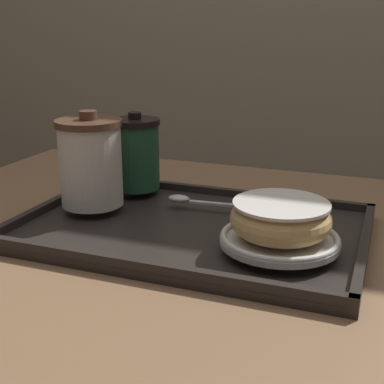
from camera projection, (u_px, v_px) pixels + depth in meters
cafe_table at (197, 326)px, 0.82m from camera, size 1.05×0.80×0.71m
serving_tray at (192, 229)px, 0.78m from camera, size 0.49×0.33×0.02m
coffee_cup_front at (91, 162)px, 0.82m from camera, size 0.10×0.10×0.15m
coffee_cup_rear at (136, 153)px, 0.90m from camera, size 0.08×0.08×0.13m
plate_with_chocolate_donut at (280, 239)px, 0.68m from camera, size 0.15×0.15×0.01m
donut_chocolate_glazed at (281, 218)px, 0.67m from camera, size 0.13×0.13×0.04m
spoon at (192, 200)px, 0.84m from camera, size 0.15×0.03×0.01m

